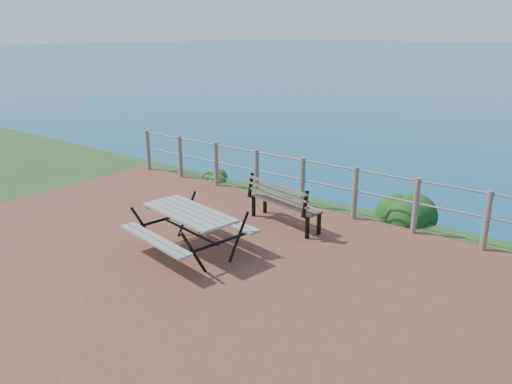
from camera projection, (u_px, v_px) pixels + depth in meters
ground at (182, 266)px, 7.53m from camera, size 10.00×7.00×0.12m
safety_railing at (302, 180)px, 9.88m from camera, size 9.40×0.10×1.00m
picnic_table at (190, 227)px, 7.83m from camera, size 1.74×1.42×0.70m
park_bench at (285, 196)px, 8.92m from camera, size 1.58×0.70×0.86m
shrub_lip_west at (214, 179)px, 11.98m from camera, size 0.70×0.70×0.42m
shrub_lip_east at (400, 218)px, 9.48m from camera, size 0.87×0.87×0.65m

